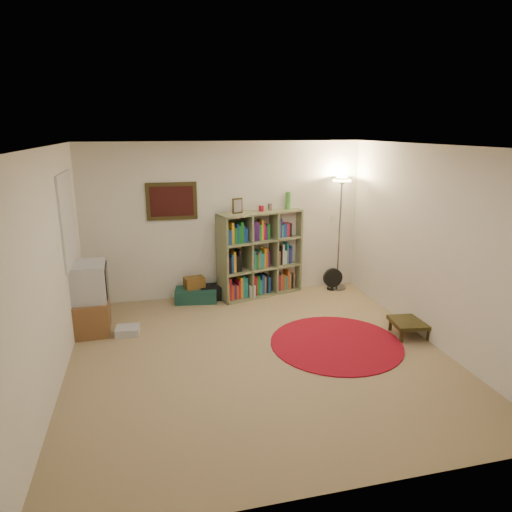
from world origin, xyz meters
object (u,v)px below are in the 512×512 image
at_px(floor_lamp, 341,196).
at_px(tv_stand, 90,299).
at_px(side_table, 410,323).
at_px(bookshelf, 259,255).
at_px(floor_fan, 333,279).
at_px(suitcase, 196,294).

distance_m(floor_lamp, tv_stand, 4.19).
xyz_separation_m(tv_stand, side_table, (4.14, -1.15, -0.29)).
bearing_deg(side_table, tv_stand, 164.43).
distance_m(bookshelf, tv_stand, 2.71).
bearing_deg(floor_fan, floor_lamp, 24.75).
height_order(floor_fan, side_table, floor_fan).
relative_size(bookshelf, side_table, 3.27).
relative_size(bookshelf, suitcase, 2.38).
xyz_separation_m(suitcase, side_table, (2.64, -1.96, 0.07)).
bearing_deg(suitcase, floor_fan, 8.03).
xyz_separation_m(floor_fan, suitcase, (-2.34, 0.02, -0.09)).
xyz_separation_m(floor_lamp, tv_stand, (-3.95, -0.83, -1.14)).
bearing_deg(suitcase, floor_lamp, 9.14).
relative_size(floor_lamp, tv_stand, 2.00).
distance_m(tv_stand, suitcase, 1.74).
bearing_deg(bookshelf, floor_lamp, -17.57).
distance_m(bookshelf, floor_lamp, 1.67).
xyz_separation_m(bookshelf, tv_stand, (-2.56, -0.86, -0.22)).
height_order(tv_stand, side_table, tv_stand).
bearing_deg(floor_fan, tv_stand, -168.48).
bearing_deg(suitcase, side_table, -28.00).
relative_size(suitcase, side_table, 1.37).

